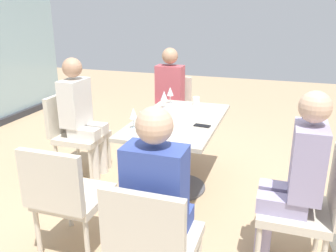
% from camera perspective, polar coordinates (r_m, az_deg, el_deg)
% --- Properties ---
extents(ground_plane, '(12.00, 12.00, 0.00)m').
position_cam_1_polar(ground_plane, '(3.64, 1.52, -9.91)').
color(ground_plane, tan).
extents(dining_table_main, '(1.34, 0.77, 0.73)m').
position_cam_1_polar(dining_table_main, '(3.41, 1.60, -1.97)').
color(dining_table_main, '#BCB29E').
rests_on(dining_table_main, ground_plane).
extents(chair_front_left, '(0.46, 0.50, 0.87)m').
position_cam_1_polar(chair_front_left, '(2.59, 21.85, -11.54)').
color(chair_front_left, beige).
rests_on(chair_front_left, ground_plane).
extents(chair_far_right, '(0.50, 0.46, 0.87)m').
position_cam_1_polar(chair_far_right, '(4.64, 0.49, 3.15)').
color(chair_far_right, beige).
rests_on(chair_far_right, ground_plane).
extents(chair_side_end, '(0.50, 0.46, 0.87)m').
position_cam_1_polar(chair_side_end, '(2.09, -2.46, -17.81)').
color(chair_side_end, beige).
rests_on(chair_side_end, ground_plane).
extents(chair_near_window, '(0.46, 0.51, 0.87)m').
position_cam_1_polar(chair_near_window, '(3.90, -14.96, -0.57)').
color(chair_near_window, beige).
rests_on(chair_near_window, ground_plane).
extents(chair_far_left, '(0.50, 0.46, 0.87)m').
position_cam_1_polar(chair_far_left, '(2.62, -16.05, -10.42)').
color(chair_far_left, beige).
rests_on(chair_far_left, ground_plane).
extents(person_front_left, '(0.34, 0.39, 1.26)m').
position_cam_1_polar(person_front_left, '(2.49, 19.90, -7.25)').
color(person_front_left, '#9E93B7').
rests_on(person_front_left, ground_plane).
extents(person_far_right, '(0.39, 0.34, 1.26)m').
position_cam_1_polar(person_far_right, '(4.49, 0.07, 5.29)').
color(person_far_right, '#B24C56').
rests_on(person_far_right, ground_plane).
extents(person_side_end, '(0.39, 0.34, 1.26)m').
position_cam_1_polar(person_side_end, '(2.07, -1.45, -11.56)').
color(person_side_end, '#384C9E').
rests_on(person_side_end, ground_plane).
extents(person_near_window, '(0.34, 0.39, 1.26)m').
position_cam_1_polar(person_near_window, '(3.78, -13.82, 2.16)').
color(person_near_window, silver).
rests_on(person_near_window, ground_plane).
extents(wine_glass_0, '(0.07, 0.07, 0.18)m').
position_cam_1_polar(wine_glass_0, '(3.07, -5.58, 1.97)').
color(wine_glass_0, silver).
rests_on(wine_glass_0, dining_table_main).
extents(wine_glass_1, '(0.07, 0.07, 0.18)m').
position_cam_1_polar(wine_glass_1, '(3.68, -0.64, 4.87)').
color(wine_glass_1, silver).
rests_on(wine_glass_1, dining_table_main).
extents(wine_glass_2, '(0.07, 0.07, 0.18)m').
position_cam_1_polar(wine_glass_2, '(3.86, 0.36, 5.54)').
color(wine_glass_2, silver).
rests_on(wine_glass_2, dining_table_main).
extents(wine_glass_3, '(0.07, 0.07, 0.18)m').
position_cam_1_polar(wine_glass_3, '(2.98, -4.44, 1.48)').
color(wine_glass_3, silver).
rests_on(wine_glass_3, dining_table_main).
extents(coffee_cup, '(0.08, 0.08, 0.09)m').
position_cam_1_polar(coffee_cup, '(3.83, 4.55, 4.03)').
color(coffee_cup, white).
rests_on(coffee_cup, dining_table_main).
extents(cell_phone_on_table, '(0.08, 0.15, 0.01)m').
position_cam_1_polar(cell_phone_on_table, '(3.16, 5.52, 0.05)').
color(cell_phone_on_table, black).
rests_on(cell_phone_on_table, dining_table_main).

